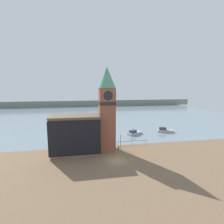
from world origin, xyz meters
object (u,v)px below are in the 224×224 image
Objects in this scene: boat_near at (134,133)px; boat_far at (165,130)px; mooring_bollard_near at (119,147)px; clock_tower at (107,107)px; pier_building at (75,134)px; lamp_post at (121,139)px.

boat_far is at bearing -20.11° from boat_near.
clock_tower is at bearing -178.96° from mooring_bollard_near.
clock_tower is 1.79× the size of pier_building.
boat_far is (23.55, 13.70, -10.79)m from clock_tower.
lamp_post is at bearing 3.12° from clock_tower.
clock_tower reaches higher than boat_near.
boat_far is at bearing 33.76° from mooring_bollard_near.
mooring_bollard_near is (-20.42, -13.65, -0.27)m from boat_far.
lamp_post is at bearing 4.42° from pier_building.
clock_tower is at bearing -157.68° from boat_near.
boat_near is at bearing -154.81° from boat_far.
boat_near is (11.64, 12.67, -10.85)m from clock_tower.
mooring_bollard_near is at bearing -149.10° from boat_near.
boat_far reaches higher than mooring_bollard_near.
clock_tower is 3.65× the size of boat_far.
boat_near is 1.48× the size of lamp_post.
clock_tower is 11.49m from mooring_bollard_near.
boat_near is at bearing 55.98° from mooring_bollard_near.
mooring_bollard_near is at bearing -166.03° from lamp_post.
clock_tower is at bearing 5.01° from pier_building.
boat_far is at bearing 34.25° from lamp_post.
clock_tower is at bearing -176.88° from lamp_post.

